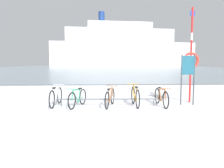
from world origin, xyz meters
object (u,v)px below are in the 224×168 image
Objects in this scene: bicycle_2 at (110,98)px; ferry_ship at (121,49)px; bicycle_4 at (161,97)px; rescue_post at (191,58)px; bicycle_0 at (56,97)px; bicycle_3 at (135,96)px; info_sign at (188,71)px; bicycle_1 at (78,98)px.

ferry_ship is (7.21, 77.22, 6.59)m from bicycle_2.
bicycle_4 is 0.43× the size of rescue_post.
rescue_post is at bearing 27.25° from bicycle_4.
bicycle_3 reaches higher than bicycle_0.
info_sign is at bearing 4.24° from bicycle_2.
bicycle_0 reaches higher than bicycle_2.
ferry_ship is (4.09, 76.99, 5.57)m from info_sign.
bicycle_2 is at bearing -175.76° from info_sign.
bicycle_1 is 3.26m from bicycle_4.
info_sign is at bearing -93.04° from ferry_ship.
rescue_post is (5.56, 0.52, 1.54)m from bicycle_0.
bicycle_1 is 5.00m from rescue_post.
info_sign reaches higher than bicycle_2.
bicycle_3 is at bearing -3.44° from bicycle_0.
bicycle_4 is at bearing -152.75° from rescue_post.
bicycle_2 is 0.98× the size of bicycle_3.
bicycle_4 is (3.26, 0.02, 0.00)m from bicycle_1.
ferry_ship is (6.22, 77.15, 6.56)m from bicycle_3.
bicycle_3 is 1.03m from bicycle_4.
ferry_ship is at bearing 84.66° from bicycle_2.
bicycle_0 is at bearing 164.68° from bicycle_1.
info_sign reaches higher than bicycle_3.
info_sign reaches higher than bicycle_4.
info_sign reaches higher than bicycle_1.
bicycle_4 is at bearing -1.64° from bicycle_3.
bicycle_3 is 2.98m from rescue_post.
bicycle_2 is at bearing -95.34° from ferry_ship.
bicycle_3 is (0.99, 0.07, 0.03)m from bicycle_2.
bicycle_0 reaches higher than bicycle_1.
ferry_ship is at bearing 85.39° from bicycle_3.
bicycle_3 is 0.03× the size of ferry_ship.
bicycle_3 is at bearing -175.53° from info_sign.
rescue_post reaches higher than bicycle_2.
bicycle_3 is (2.24, 0.05, 0.04)m from bicycle_1.
bicycle_2 is 77.83m from ferry_ship.
bicycle_4 is 2.24m from rescue_post.
bicycle_2 is at bearing -176.24° from bicycle_3.
bicycle_0 is 1.03× the size of bicycle_3.
bicycle_1 is 1.24m from bicycle_2.
bicycle_1 is at bearing -96.25° from ferry_ship.
bicycle_2 is 0.03× the size of ferry_ship.
info_sign is (5.24, -0.02, 1.01)m from bicycle_0.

